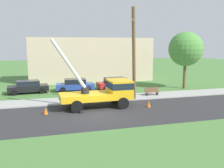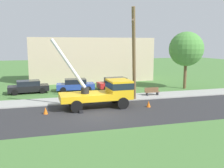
{
  "view_description": "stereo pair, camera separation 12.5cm",
  "coord_description": "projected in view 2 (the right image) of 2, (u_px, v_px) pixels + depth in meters",
  "views": [
    {
      "loc": [
        -3.99,
        -18.62,
        5.48
      ],
      "look_at": [
        2.07,
        2.73,
        1.92
      ],
      "focal_mm": 39.9,
      "sensor_mm": 36.0,
      "label": 1
    },
    {
      "loc": [
        -3.87,
        -18.66,
        5.48
      ],
      "look_at": [
        2.07,
        2.73,
        1.92
      ],
      "focal_mm": 39.9,
      "sensor_mm": 36.0,
      "label": 2
    }
  ],
  "objects": [
    {
      "name": "traffic_cone_behind",
      "position": [
        45.0,
        111.0,
        19.69
      ],
      "size": [
        0.36,
        0.36,
        0.56
      ],
      "primitive_type": "cone",
      "color": "orange",
      "rests_on": "ground"
    },
    {
      "name": "sidewalk_strip",
      "position": [
        85.0,
        100.0,
        24.64
      ],
      "size": [
        80.0,
        3.0,
        0.1
      ],
      "primitive_type": "cube",
      "color": "#9E9E99",
      "rests_on": "ground"
    },
    {
      "name": "road_asphalt",
      "position": [
        96.0,
        114.0,
        19.64
      ],
      "size": [
        80.0,
        7.51,
        0.01
      ],
      "primitive_type": "cube",
      "color": "#2B2B2D",
      "rests_on": "ground"
    },
    {
      "name": "utility_truck",
      "position": [
        105.0,
        91.0,
        21.84
      ],
      "size": [
        6.82,
        3.21,
        5.98
      ],
      "color": "gold",
      "rests_on": "ground"
    },
    {
      "name": "leaning_utility_pole",
      "position": [
        134.0,
        55.0,
        22.9
      ],
      "size": [
        1.6,
        3.01,
        8.74
      ],
      "color": "brown",
      "rests_on": "ground"
    },
    {
      "name": "parked_sedan_blue",
      "position": [
        75.0,
        85.0,
        29.46
      ],
      "size": [
        4.52,
        2.23,
        1.42
      ],
      "color": "#263F99",
      "rests_on": "ground"
    },
    {
      "name": "ground_plane",
      "position": [
        76.0,
        89.0,
        31.06
      ],
      "size": [
        120.0,
        120.0,
        0.0
      ],
      "primitive_type": "plane",
      "color": "#477538"
    },
    {
      "name": "parked_sedan_red",
      "position": [
        115.0,
        83.0,
        30.65
      ],
      "size": [
        4.52,
        2.23,
        1.42
      ],
      "color": "#B21E1E",
      "rests_on": "ground"
    },
    {
      "name": "traffic_cone_ahead",
      "position": [
        149.0,
        104.0,
        21.88
      ],
      "size": [
        0.36,
        0.36,
        0.56
      ],
      "primitive_type": "cone",
      "color": "orange",
      "rests_on": "ground"
    },
    {
      "name": "roadside_tree_near",
      "position": [
        186.0,
        49.0,
        30.34
      ],
      "size": [
        4.19,
        4.19,
        7.0
      ],
      "color": "brown",
      "rests_on": "ground"
    },
    {
      "name": "park_bench",
      "position": [
        152.0,
        92.0,
        26.54
      ],
      "size": [
        1.6,
        0.45,
        0.9
      ],
      "color": "brown",
      "rests_on": "ground"
    },
    {
      "name": "parked_sedan_black",
      "position": [
        28.0,
        87.0,
        28.11
      ],
      "size": [
        4.55,
        2.29,
        1.42
      ],
      "color": "black",
      "rests_on": "ground"
    },
    {
      "name": "lowrise_building_backdrop",
      "position": [
        91.0,
        59.0,
        37.9
      ],
      "size": [
        18.0,
        6.0,
        6.4
      ],
      "primitive_type": "cube",
      "color": "#C6B293",
      "rests_on": "ground"
    }
  ]
}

